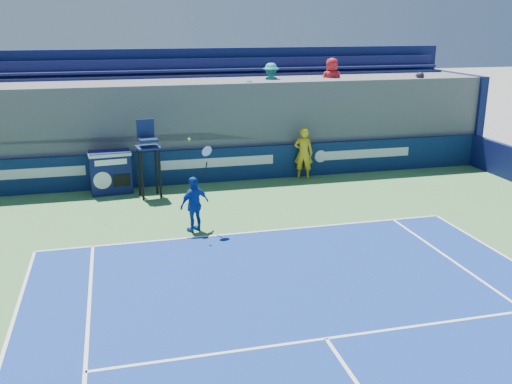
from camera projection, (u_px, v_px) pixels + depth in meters
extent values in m
imported|color=gold|center=(303.00, 153.00, 20.17)|extent=(0.78, 0.64, 1.84)
cube|color=white|center=(252.00, 232.00, 15.20)|extent=(10.97, 0.07, 0.00)
cube|color=white|center=(326.00, 338.00, 10.10)|extent=(8.23, 0.07, 0.00)
cube|color=#0C1E48|center=(217.00, 165.00, 19.87)|extent=(20.40, 0.20, 1.20)
cube|color=white|center=(34.00, 173.00, 18.34)|extent=(3.20, 0.01, 0.32)
cube|color=white|center=(217.00, 162.00, 19.74)|extent=(4.00, 0.01, 0.32)
cube|color=white|center=(364.00, 154.00, 21.03)|extent=(3.60, 0.01, 0.32)
cylinder|color=white|center=(321.00, 156.00, 20.63)|extent=(0.44, 0.01, 0.44)
cube|color=#0E1449|center=(111.00, 172.00, 18.52)|extent=(1.36, 0.82, 1.40)
cube|color=white|center=(109.00, 154.00, 18.33)|extent=(1.38, 0.85, 0.10)
cylinder|color=white|center=(103.00, 180.00, 18.14)|extent=(0.56, 0.07, 0.56)
cube|color=black|center=(122.00, 180.00, 18.35)|extent=(0.55, 0.07, 0.40)
cube|color=white|center=(111.00, 162.00, 18.07)|extent=(1.00, 0.11, 0.18)
cylinder|color=black|center=(142.00, 176.00, 17.71)|extent=(0.08, 0.08, 1.60)
cylinder|color=black|center=(160.00, 174.00, 17.91)|extent=(0.08, 0.08, 1.60)
cylinder|color=black|center=(139.00, 172.00, 18.21)|extent=(0.08, 0.08, 1.60)
cylinder|color=black|center=(156.00, 170.00, 18.40)|extent=(0.08, 0.08, 1.60)
cube|color=#101C53|center=(148.00, 147.00, 17.82)|extent=(0.78, 0.78, 0.06)
cube|color=#121E47|center=(148.00, 140.00, 17.66)|extent=(0.60, 0.52, 0.08)
cube|color=#131F4A|center=(145.00, 129.00, 17.89)|extent=(0.55, 0.13, 0.60)
imported|color=#133E9D|center=(195.00, 204.00, 15.08)|extent=(0.95, 0.73, 1.51)
cylinder|color=black|center=(206.00, 169.00, 14.98)|extent=(0.09, 0.15, 0.39)
torus|color=silver|center=(207.00, 151.00, 14.78)|extent=(0.32, 0.22, 0.29)
cylinder|color=white|center=(207.00, 151.00, 14.78)|extent=(0.26, 0.17, 0.24)
sphere|color=#D7E532|center=(189.00, 139.00, 14.41)|extent=(0.07, 0.07, 0.07)
cube|color=#505055|center=(207.00, 125.00, 21.32)|extent=(20.40, 3.60, 3.38)
cube|color=#505055|center=(214.00, 137.00, 20.13)|extent=(20.40, 0.90, 0.55)
cube|color=#14194B|center=(214.00, 125.00, 19.90)|extent=(20.00, 0.45, 0.08)
cube|color=#14194B|center=(212.00, 118.00, 20.08)|extent=(20.00, 0.06, 0.45)
cube|color=#505055|center=(209.00, 118.00, 20.81)|extent=(20.40, 0.90, 0.55)
cube|color=#14194B|center=(209.00, 105.00, 20.58)|extent=(20.00, 0.45, 0.08)
cube|color=#14194B|center=(208.00, 99.00, 20.76)|extent=(20.00, 0.06, 0.45)
cube|color=#505055|center=(205.00, 100.00, 21.49)|extent=(20.40, 0.90, 0.55)
cube|color=#14194B|center=(205.00, 87.00, 21.26)|extent=(20.00, 0.45, 0.08)
cube|color=#14194B|center=(204.00, 81.00, 21.43)|extent=(20.00, 0.06, 0.45)
cube|color=#505055|center=(201.00, 83.00, 22.17)|extent=(20.40, 0.90, 0.55)
cube|color=#14194B|center=(201.00, 70.00, 21.94)|extent=(20.00, 0.45, 0.08)
cube|color=#14194B|center=(200.00, 65.00, 22.11)|extent=(20.00, 0.06, 0.45)
cube|color=#0C1647|center=(199.00, 104.00, 22.99)|extent=(20.80, 0.30, 4.40)
cube|color=#0C1647|center=(453.00, 114.00, 23.74)|extent=(0.30, 3.90, 3.40)
imported|color=gold|center=(38.00, 114.00, 18.44)|extent=(0.78, 0.63, 1.50)
imported|color=silver|center=(167.00, 109.00, 19.41)|extent=(1.10, 0.83, 1.52)
imported|color=teal|center=(250.00, 104.00, 20.07)|extent=(1.01, 0.49, 1.67)
imported|color=red|center=(331.00, 82.00, 21.52)|extent=(0.89, 0.60, 1.79)
imported|color=black|center=(417.00, 96.00, 21.57)|extent=(0.74, 0.56, 1.82)
imported|color=teal|center=(271.00, 86.00, 20.99)|extent=(1.11, 0.71, 1.64)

